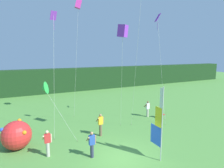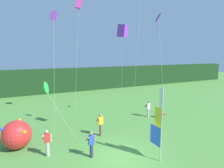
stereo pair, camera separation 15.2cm
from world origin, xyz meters
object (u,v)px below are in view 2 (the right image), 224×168
at_px(person_mid_field, 47,142).
at_px(folding_chair, 162,113).
at_px(banner_flag, 158,125).
at_px(kite_purple_diamond_2, 159,26).
at_px(person_far_right, 101,124).
at_px(kite_green_delta_0, 44,88).
at_px(kite_purple_diamond_3, 54,27).
at_px(kite_purple_box_4, 123,31).
at_px(kite_magenta_box_5, 79,5).
at_px(person_far_left, 91,144).
at_px(person_near_banner, 148,109).
at_px(inflatable_balloon, 17,135).

bearing_deg(person_mid_field, folding_chair, 12.19).
bearing_deg(banner_flag, person_mid_field, 151.77).
height_order(folding_chair, kite_purple_diamond_2, kite_purple_diamond_2).
bearing_deg(person_far_right, kite_green_delta_0, 173.13).
height_order(person_far_right, folding_chair, person_far_right).
bearing_deg(kite_purple_diamond_3, kite_purple_box_4, -38.91).
bearing_deg(kite_purple_box_4, kite_magenta_box_5, 103.78).
bearing_deg(banner_flag, person_far_left, 151.89).
height_order(person_far_right, kite_purple_box_4, kite_purple_box_4).
distance_m(folding_chair, kite_green_delta_0, 11.60).
relative_size(kite_green_delta_0, kite_purple_box_4, 0.54).
relative_size(person_near_banner, folding_chair, 1.85).
distance_m(kite_purple_diamond_3, kite_purple_box_4, 5.21).
relative_size(person_near_banner, person_far_left, 0.99).
xyz_separation_m(banner_flag, inflatable_balloon, (-7.76, 5.18, -1.21)).
height_order(person_mid_field, kite_purple_box_4, kite_purple_box_4).
height_order(kite_purple_diamond_2, kite_purple_box_4, kite_purple_diamond_2).
xyz_separation_m(person_near_banner, kite_purple_diamond_2, (-0.38, -1.63, 7.92)).
bearing_deg(inflatable_balloon, person_far_left, -37.99).
relative_size(person_near_banner, kite_magenta_box_5, 0.15).
xyz_separation_m(inflatable_balloon, kite_purple_diamond_2, (11.63, -0.16, 7.82)).
bearing_deg(kite_purple_diamond_3, inflatable_balloon, -157.27).
distance_m(banner_flag, kite_purple_diamond_2, 9.16).
relative_size(person_mid_field, inflatable_balloon, 0.87).
relative_size(kite_green_delta_0, kite_magenta_box_5, 0.40).
relative_size(banner_flag, kite_magenta_box_5, 0.41).
height_order(folding_chair, kite_purple_diamond_3, kite_purple_diamond_3).
xyz_separation_m(person_far_left, folding_chair, (8.77, 3.75, -0.38)).
xyz_separation_m(kite_purple_diamond_3, kite_magenta_box_5, (2.65, 2.40, 2.41)).
bearing_deg(kite_purple_diamond_2, kite_purple_box_4, -158.09).
height_order(folding_chair, kite_green_delta_0, kite_green_delta_0).
xyz_separation_m(banner_flag, kite_magenta_box_5, (-2.13, 8.82, 8.56)).
bearing_deg(kite_magenta_box_5, person_far_right, -86.63).
bearing_deg(kite_green_delta_0, banner_flag, -40.78).
height_order(person_far_left, folding_chair, person_far_left).
xyz_separation_m(folding_chair, kite_purple_diamond_3, (-9.97, 0.76, 7.83)).
xyz_separation_m(banner_flag, folding_chair, (5.19, 5.66, -1.68)).
distance_m(banner_flag, person_far_right, 5.08).
relative_size(banner_flag, folding_chair, 5.13).
bearing_deg(kite_magenta_box_5, person_near_banner, -18.85).
xyz_separation_m(banner_flag, person_far_right, (-1.88, 4.56, -1.23)).
distance_m(inflatable_balloon, kite_purple_diamond_2, 14.02).
bearing_deg(person_far_left, folding_chair, 23.14).
distance_m(person_far_right, folding_chair, 7.17).
xyz_separation_m(person_near_banner, person_mid_field, (-10.27, -3.41, 0.04)).
bearing_deg(person_mid_field, person_near_banner, 18.35).
relative_size(person_mid_field, person_far_left, 1.03).
height_order(person_near_banner, person_far_right, person_far_right).
distance_m(person_far_left, kite_purple_diamond_2, 11.30).
distance_m(person_mid_field, kite_purple_diamond_3, 8.18).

